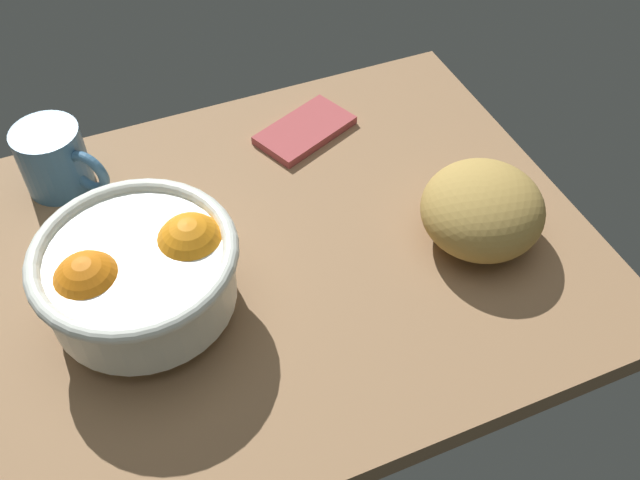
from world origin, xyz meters
The scene contains 5 objects.
ground_plane centered at (0.00, 0.00, -1.50)cm, with size 67.95×54.38×3.00cm, color #946F4C.
fruit_bowl centered at (-15.35, -2.89, 6.11)cm, with size 20.04×20.04×10.58cm.
bread_loaf centered at (20.91, -6.95, 4.24)cm, with size 13.79×13.38×8.48cm, color #B08E47.
napkin_folded centered at (9.75, 16.99, 0.56)cm, with size 12.38×6.85×1.12cm, color #AF494B.
mug centered at (-20.52, 19.26, 4.06)cm, with size 9.57×10.29×8.11cm.
Camera 1 is at (-15.90, -49.43, 59.31)cm, focal length 39.78 mm.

